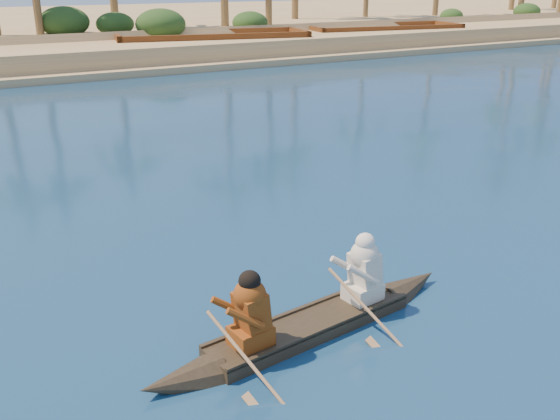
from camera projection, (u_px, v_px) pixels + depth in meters
ground at (514, 199)px, 14.47m from camera, size 160.00×160.00×0.00m
sandy_embankment at (66, 30)px, 52.25m from camera, size 150.00×51.00×1.50m
shrub_cluster at (118, 36)px, 39.55m from camera, size 100.00×6.00×2.40m
canoe at (310, 315)px, 9.01m from camera, size 5.43×1.36×1.48m
barge_mid at (213, 48)px, 38.21m from camera, size 12.08×6.24×1.92m
barge_right at (383, 38)px, 44.41m from camera, size 11.60×5.48×1.86m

